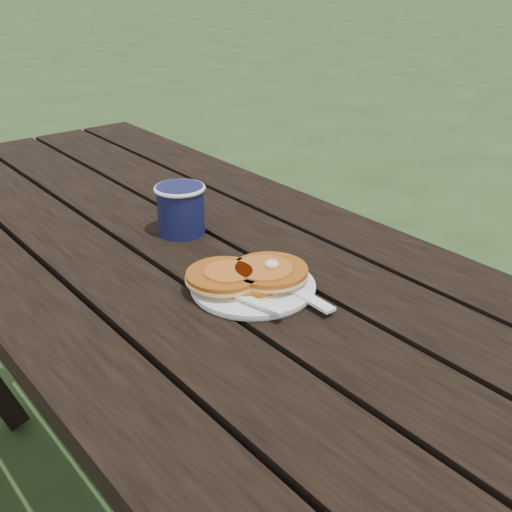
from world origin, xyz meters
TOP-DOWN VIEW (x-y plane):
  - picnic_table at (0.00, 0.00)m, footprint 1.36×1.80m
  - plate at (-0.00, -0.23)m, footprint 0.23×0.23m
  - pancake_stack at (-0.00, -0.22)m, footprint 0.19×0.16m
  - knife at (0.04, -0.29)m, footprint 0.02×0.18m
  - fork at (-0.04, -0.29)m, footprint 0.07×0.16m
  - coffee_cup at (0.04, 0.04)m, footprint 0.10×0.10m

SIDE VIEW (x-z plane):
  - picnic_table at x=0.00m, z-range -0.01..0.74m
  - plate at x=0.00m, z-range 0.75..0.76m
  - knife at x=0.04m, z-range 0.76..0.76m
  - fork at x=-0.04m, z-range 0.77..0.77m
  - pancake_stack at x=0.00m, z-range 0.76..0.79m
  - coffee_cup at x=0.04m, z-range 0.76..0.85m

